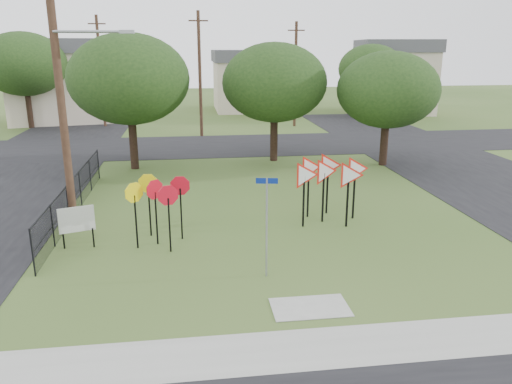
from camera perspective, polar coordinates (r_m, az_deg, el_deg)
The scene contains 23 objects.
ground at distance 15.43m, azimuth 4.07°, elevation -8.73°, with size 140.00×140.00×0.00m, color #37531F.
sidewalk at distance 11.87m, azimuth 8.34°, elevation -17.15°, with size 30.00×1.60×0.02m, color gray.
planting_strip at distance 10.93m, azimuth 10.16°, elevation -20.53°, with size 30.00×0.80×0.02m, color #37531F.
street_right at distance 28.75m, azimuth 23.89°, elevation 1.78°, with size 8.00×50.00×0.02m, color black.
street_far at distance 34.43m, azimuth -2.67°, elevation 5.36°, with size 60.00×8.00×0.02m, color black.
curb_pad at distance 13.35m, azimuth 6.20°, elevation -12.98°, with size 2.00×1.20×0.02m, color gray.
street_name_sign at distance 14.28m, azimuth 1.23°, elevation -3.35°, with size 0.61×0.12×2.99m.
stop_sign_cluster at distance 17.03m, azimuth -11.21°, elevation -0.41°, with size 2.12×1.73×2.29m.
yield_sign_cluster at distance 19.15m, azimuth 8.25°, elevation 2.07°, with size 3.27×1.72×2.55m.
info_board at distance 17.60m, azimuth -19.81°, elevation -3.12°, with size 1.11×0.39×1.44m.
utility_pole_main at distance 18.72m, azimuth -21.36°, elevation 11.20°, with size 3.55×0.33×10.00m.
far_pole_a at distance 37.74m, azimuth -6.43°, elevation 13.26°, with size 1.40×0.24×9.00m.
far_pole_b at distance 42.68m, azimuth 4.53°, elevation 13.31°, with size 1.40×0.24×8.50m.
far_pole_c at distance 44.29m, azimuth -17.32°, elevation 13.08°, with size 1.40×0.24×9.00m.
fence_run at distance 21.25m, azimuth -20.05°, elevation -0.38°, with size 0.05×11.55×1.50m.
house_left at distance 49.03m, azimuth -21.19°, elevation 11.85°, with size 10.58×8.88×7.20m.
house_mid at distance 54.23m, azimuth -0.34°, elevation 12.71°, with size 8.40×8.40×6.20m.
house_right at distance 53.99m, azimuth 15.52°, elevation 12.65°, with size 8.30×8.30×7.20m.
tree_near_left at distance 27.90m, azimuth -14.32°, elevation 12.37°, with size 6.40×6.40×7.27m.
tree_near_mid at distance 29.17m, azimuth 2.12°, elevation 12.38°, with size 6.00×6.00×6.80m.
tree_near_right at distance 28.93m, azimuth 14.84°, elevation 11.20°, with size 5.60×5.60×6.33m.
tree_far_left at distance 45.61m, azimuth -25.03°, elevation 13.11°, with size 6.80×6.80×7.73m.
tree_far_right at distance 48.76m, azimuth 13.01°, elevation 13.54°, with size 6.00×6.00×6.80m.
Camera 1 is at (-2.94, -13.68, 6.51)m, focal length 35.00 mm.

